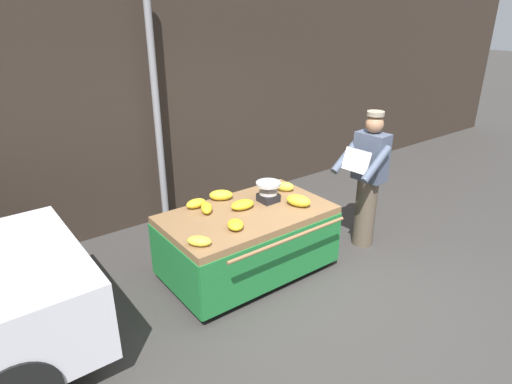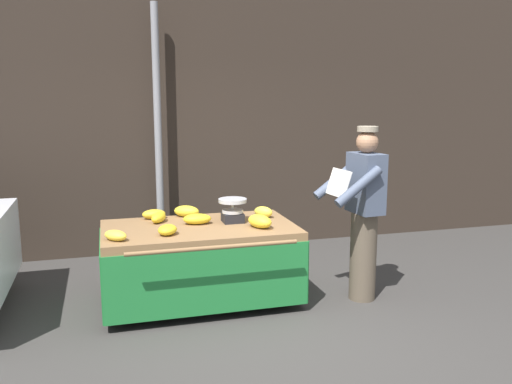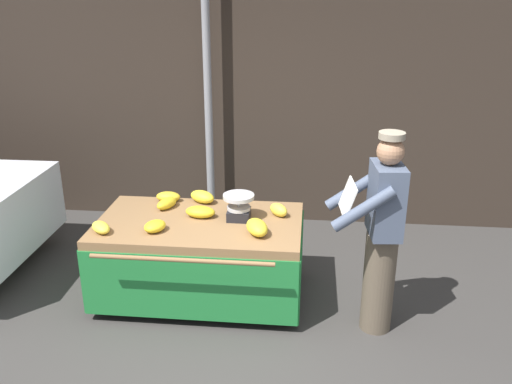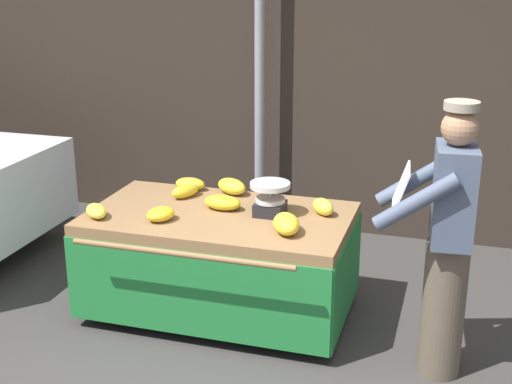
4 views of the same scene
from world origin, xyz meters
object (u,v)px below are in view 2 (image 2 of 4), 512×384
(banana_bunch_4, at_px, (159,218))
(banana_bunch_7, at_px, (263,212))
(banana_bunch_0, at_px, (116,235))
(weighing_scale, at_px, (233,210))
(banana_bunch_1, at_px, (197,219))
(banana_bunch_6, at_px, (154,214))
(banana_bunch_3, at_px, (187,211))
(street_pole, at_px, (158,134))
(banana_bunch_5, at_px, (260,221))
(banana_cart, at_px, (200,246))
(vendor_person, at_px, (363,213))
(banana_bunch_2, at_px, (167,230))

(banana_bunch_4, relative_size, banana_bunch_7, 1.17)
(banana_bunch_0, bearing_deg, weighing_scale, 19.24)
(banana_bunch_1, height_order, banana_bunch_6, banana_bunch_1)
(banana_bunch_4, relative_size, banana_bunch_6, 1.03)
(banana_bunch_3, xyz_separation_m, banana_bunch_6, (-0.33, -0.01, -0.01))
(street_pole, relative_size, banana_bunch_6, 13.18)
(banana_bunch_3, bearing_deg, banana_bunch_5, -47.76)
(banana_cart, bearing_deg, banana_bunch_4, 144.43)
(banana_bunch_5, xyz_separation_m, vendor_person, (1.01, -0.13, 0.05))
(banana_bunch_1, xyz_separation_m, vendor_person, (1.56, -0.44, 0.06))
(banana_bunch_0, bearing_deg, banana_bunch_7, 18.93)
(banana_bunch_0, height_order, banana_bunch_7, banana_bunch_7)
(street_pole, bearing_deg, banana_bunch_5, -68.38)
(banana_bunch_7, bearing_deg, banana_bunch_2, -156.79)
(banana_bunch_1, relative_size, banana_bunch_5, 0.95)
(banana_bunch_7, distance_m, vendor_person, 1.01)
(banana_bunch_2, bearing_deg, banana_bunch_5, 2.15)
(banana_bunch_5, xyz_separation_m, banana_bunch_6, (-0.93, 0.65, -0.01))
(weighing_scale, bearing_deg, banana_bunch_0, -160.76)
(banana_bunch_1, bearing_deg, banana_bunch_2, -134.05)
(banana_bunch_3, bearing_deg, banana_bunch_1, -81.78)
(banana_cart, bearing_deg, banana_bunch_0, -157.87)
(banana_cart, height_order, banana_bunch_6, banana_bunch_6)
(banana_bunch_2, bearing_deg, banana_bunch_0, -171.60)
(banana_bunch_5, relative_size, banana_bunch_6, 1.22)
(banana_bunch_1, bearing_deg, vendor_person, -15.63)
(banana_bunch_6, height_order, vendor_person, vendor_person)
(banana_cart, bearing_deg, banana_bunch_7, 15.19)
(banana_bunch_5, bearing_deg, street_pole, 111.62)
(street_pole, bearing_deg, banana_bunch_6, -98.62)
(banana_bunch_0, bearing_deg, banana_bunch_5, 4.30)
(street_pole, distance_m, banana_bunch_3, 1.43)
(banana_bunch_5, height_order, banana_bunch_7, banana_bunch_5)
(banana_bunch_5, bearing_deg, banana_bunch_0, -175.70)
(banana_bunch_6, relative_size, banana_bunch_7, 1.14)
(street_pole, height_order, banana_bunch_2, street_pole)
(banana_bunch_7, bearing_deg, banana_bunch_4, 176.36)
(banana_bunch_3, height_order, banana_bunch_6, banana_bunch_3)
(street_pole, distance_m, banana_bunch_1, 1.75)
(banana_bunch_3, bearing_deg, banana_bunch_0, -133.87)
(banana_cart, relative_size, banana_bunch_6, 7.89)
(banana_bunch_3, xyz_separation_m, banana_bunch_5, (0.60, -0.66, 0.00))
(banana_cart, bearing_deg, banana_bunch_3, 97.20)
(banana_bunch_4, distance_m, banana_bunch_5, 1.02)
(weighing_scale, xyz_separation_m, banana_bunch_5, (0.19, -0.30, -0.06))
(banana_bunch_1, bearing_deg, banana_bunch_6, 138.39)
(street_pole, bearing_deg, banana_bunch_3, -83.12)
(banana_bunch_7, bearing_deg, banana_bunch_6, 167.66)
(street_pole, relative_size, banana_bunch_2, 14.90)
(weighing_scale, bearing_deg, banana_bunch_6, 154.55)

